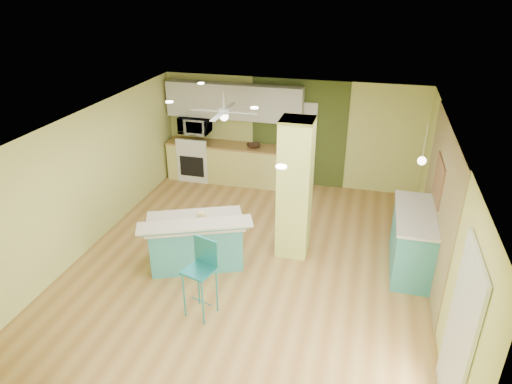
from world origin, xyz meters
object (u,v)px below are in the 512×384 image
side_counter (413,241)px  canister (202,216)px  fruit_bowl (253,146)px  bar_stool (202,266)px  peninsula (196,241)px

side_counter → canister: 3.59m
side_counter → fruit_bowl: bearing=142.9°
bar_stool → fruit_bowl: (-0.47, 4.61, 0.16)m
canister → fruit_bowl: bearing=90.3°
side_counter → peninsula: bearing=-167.2°
peninsula → fruit_bowl: size_ratio=6.10×
canister → bar_stool: bearing=-69.0°
bar_stool → side_counter: 3.62m
side_counter → fruit_bowl: side_counter is taller
canister → side_counter: bearing=12.8°
peninsula → canister: (0.11, 0.03, 0.48)m
peninsula → canister: canister is taller
bar_stool → canister: bearing=127.6°
peninsula → canister: size_ratio=11.92×
fruit_bowl → canister: same height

